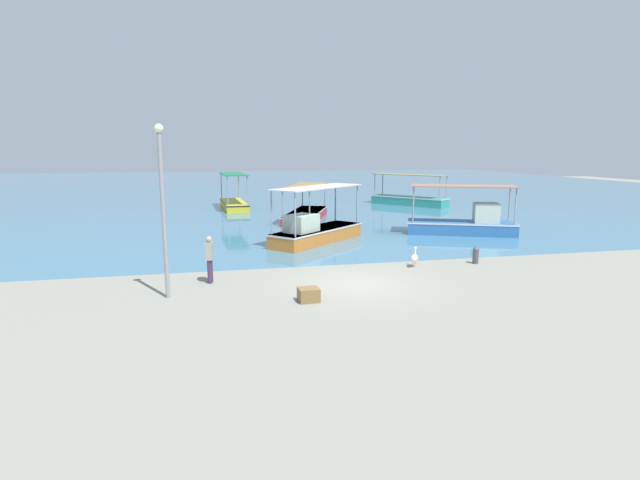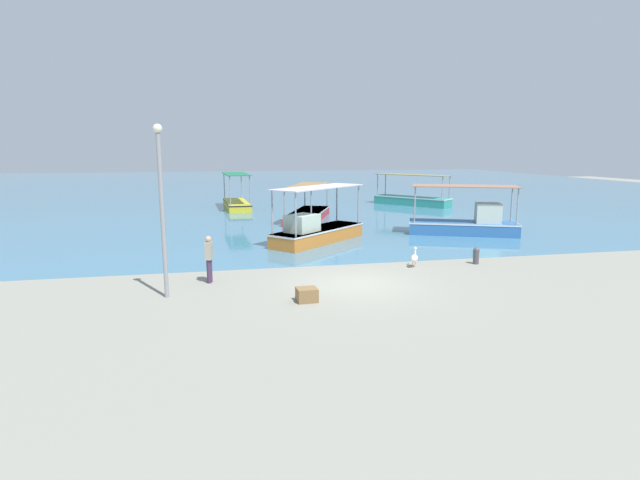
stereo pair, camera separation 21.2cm
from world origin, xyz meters
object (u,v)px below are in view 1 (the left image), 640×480
fishing_boat_outer (465,222)px  fisherman_standing (210,258)px  fishing_boat_center (409,199)px  mooring_bollard (476,255)px  fishing_boat_near_right (315,230)px  fishing_boat_far_right (234,202)px  lamp_post (163,202)px  cargo_crate (309,295)px  pelican (414,258)px  fishing_boat_far_left (306,213)px

fishing_boat_outer → fisherman_standing: bearing=-151.6°
fishing_boat_center → mooring_bollard: 22.10m
fishing_boat_near_right → fishing_boat_far_right: bearing=101.7°
fishing_boat_outer → lamp_post: size_ratio=1.14×
fishing_boat_far_right → fisherman_standing: bearing=-95.0°
mooring_bollard → lamp_post: bearing=-169.4°
mooring_bollard → cargo_crate: 8.65m
fishing_boat_far_right → lamp_post: (-3.33, -24.28, 2.59)m
pelican → lamp_post: bearing=-166.4°
fishing_boat_far_left → cargo_crate: (-3.40, -18.12, -0.25)m
fishing_boat_far_left → cargo_crate: 18.44m
pelican → cargo_crate: 6.28m
fishing_boat_center → lamp_post: (-18.03, -23.59, 2.55)m
fishing_boat_near_right → fisherman_standing: bearing=-127.7°
fishing_boat_near_right → fishing_boat_far_left: (1.13, 8.35, -0.17)m
pelican → lamp_post: lamp_post is taller
fishing_boat_outer → cargo_crate: 15.33m
fishing_boat_outer → lamp_post: lamp_post is taller
fisherman_standing → fishing_boat_outer: bearing=28.4°
fishing_boat_outer → lamp_post: bearing=-149.2°
fisherman_standing → fishing_boat_far_left: bearing=67.1°
fishing_boat_far_right → pelican: size_ratio=8.06×
fishing_boat_far_right → lamp_post: 24.64m
fishing_boat_far_right → fishing_boat_outer: (12.11, -15.08, 0.14)m
fishing_boat_far_right → fishing_boat_outer: bearing=-51.2°
cargo_crate → fishing_boat_far_left: bearing=79.4°
fishing_boat_far_right → lamp_post: size_ratio=1.18×
fishing_boat_center → fishing_boat_near_right: size_ratio=1.11×
fishing_boat_far_right → fisherman_standing: (-1.98, -22.70, 0.40)m
fishing_boat_far_left → pelican: (1.70, -14.46, -0.09)m
fishing_boat_far_right → fishing_boat_near_right: 16.22m
pelican → cargo_crate: size_ratio=1.26×
fishing_boat_near_right → lamp_post: bearing=-128.2°
fishing_boat_far_right → mooring_bollard: 23.71m
lamp_post → mooring_bollard: (12.17, 2.28, -2.71)m
fishing_boat_far_right → fisherman_standing: size_ratio=3.81×
fishing_boat_center → fishing_boat_near_right: fishing_boat_near_right is taller
fishing_boat_center → fishing_boat_far_left: bearing=-146.4°
fishing_boat_center → fishing_boat_far_left: (-10.29, -6.85, -0.07)m
cargo_crate → pelican: bearing=35.7°
fishing_boat_outer → fishing_boat_far_left: size_ratio=0.86×
fishing_boat_center → cargo_crate: 28.48m
fishing_boat_center → fishing_boat_near_right: (-11.42, -15.20, 0.10)m
fishing_boat_near_right → cargo_crate: fishing_boat_near_right is taller
fishing_boat_far_right → fishing_boat_outer: size_ratio=1.04×
fishing_boat_outer → fishing_boat_far_left: (-7.69, 7.55, -0.18)m
fishing_boat_center → cargo_crate: bearing=-118.7°
fishing_boat_center → lamp_post: size_ratio=1.14×
fishing_boat_near_right → fishing_boat_far_left: bearing=82.3°
fishing_boat_outer → fishing_boat_near_right: (-8.82, -0.80, -0.01)m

